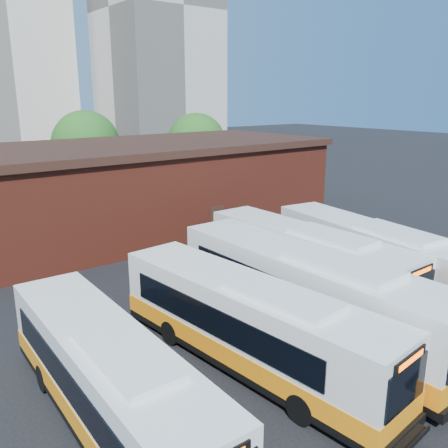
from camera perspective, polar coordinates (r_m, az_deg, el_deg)
ground at (r=21.62m, az=15.55°, el=-12.02°), size 220.00×220.00×0.00m
bus_farwest at (r=15.20m, az=-13.71°, el=-18.14°), size 2.65×11.74×3.18m
bus_west at (r=17.65m, az=3.04°, el=-12.31°), size 3.70×12.61×3.39m
bus_midwest at (r=19.96m, az=9.85°, el=-8.66°), size 3.02×13.72×3.72m
bus_mideast at (r=24.29m, az=9.89°, el=-4.60°), size 2.76×12.63×3.43m
bus_east at (r=25.69m, az=17.30°, el=-3.95°), size 4.25×12.87×3.45m
depot_building at (r=35.53m, az=-10.62°, el=4.51°), size 28.60×12.60×6.40m
tree_mid at (r=48.77m, az=-16.26°, el=9.18°), size 6.56×6.56×8.36m
tree_east at (r=51.29m, az=-3.33°, el=9.74°), size 6.24×6.24×7.96m
tower_right at (r=92.63m, az=-8.19°, el=24.16°), size 18.00×18.00×49.20m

